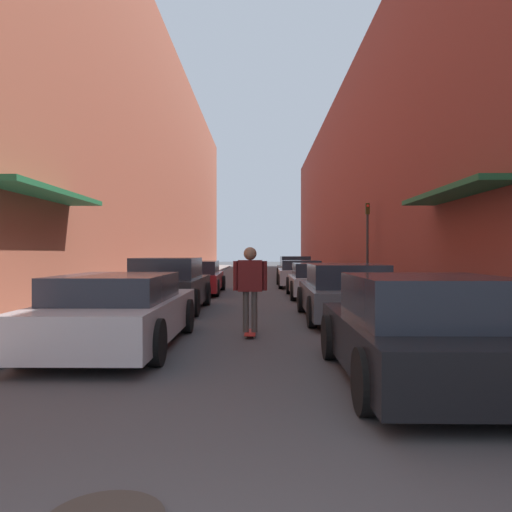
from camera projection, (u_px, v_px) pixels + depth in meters
The scene contains 15 objects.
ground at pixel (256, 285), 24.32m from camera, with size 127.78×127.78×0.00m, color #424244.
curb_strip_left at pixel (189, 277), 30.17m from camera, with size 1.80×58.08×0.12m.
curb_strip_right at pixel (325, 278), 30.09m from camera, with size 1.80×58.08×0.12m.
building_row_left at pixel (141, 162), 30.15m from camera, with size 4.90×58.08×14.06m.
building_row_right at pixel (373, 183), 30.02m from camera, with size 4.90×58.08×11.49m.
parked_car_left_0 at pixel (119, 311), 8.16m from camera, with size 1.98×4.60×1.20m.
parked_car_left_1 at pixel (169, 285), 13.33m from camera, with size 1.92×4.20×1.42m.
parked_car_left_2 at pixel (197, 278), 19.11m from camera, with size 1.90×4.83×1.24m.
parked_car_right_0 at pixel (423, 331), 5.93m from camera, with size 2.04×4.04×1.28m.
parked_car_right_1 at pixel (345, 293), 11.58m from camera, with size 1.96×4.43×1.29m.
parked_car_right_2 at pixel (316, 281), 17.35m from camera, with size 1.93×4.11×1.19m.
parked_car_right_3 at pixel (300, 274), 22.86m from camera, with size 2.08×4.37×1.21m.
parked_car_right_4 at pixel (295, 269), 27.88m from camera, with size 1.90×4.17×1.36m.
skateboarder at pixel (250, 281), 9.26m from camera, with size 0.63×0.78×1.66m.
traffic_light at pixel (367, 236), 20.22m from camera, with size 0.16×0.22×3.45m.
Camera 1 is at (0.26, -1.08, 1.55)m, focal length 35.00 mm.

